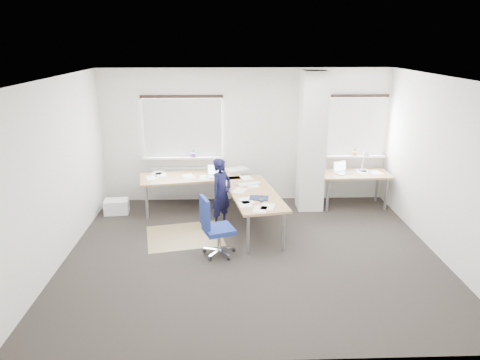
{
  "coord_description": "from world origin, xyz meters",
  "views": [
    {
      "loc": [
        -0.41,
        -6.3,
        3.33
      ],
      "look_at": [
        -0.17,
        0.9,
        0.96
      ],
      "focal_mm": 32.0,
      "sensor_mm": 36.0,
      "label": 1
    }
  ],
  "objects_px": {
    "person": "(221,193)",
    "desk_main": "(223,185)",
    "task_chair": "(217,239)",
    "desk_side": "(354,175)"
  },
  "relations": [
    {
      "from": "task_chair",
      "to": "person",
      "type": "height_order",
      "value": "person"
    },
    {
      "from": "desk_side",
      "to": "task_chair",
      "type": "relative_size",
      "value": 1.4
    },
    {
      "from": "desk_side",
      "to": "person",
      "type": "bearing_deg",
      "value": -162.97
    },
    {
      "from": "desk_side",
      "to": "person",
      "type": "xyz_separation_m",
      "value": [
        -2.73,
        -0.93,
        -0.03
      ]
    },
    {
      "from": "task_chair",
      "to": "desk_main",
      "type": "bearing_deg",
      "value": 66.53
    },
    {
      "from": "task_chair",
      "to": "person",
      "type": "bearing_deg",
      "value": 66.53
    },
    {
      "from": "person",
      "to": "desk_main",
      "type": "bearing_deg",
      "value": 35.42
    },
    {
      "from": "desk_main",
      "to": "task_chair",
      "type": "bearing_deg",
      "value": -103.72
    },
    {
      "from": "person",
      "to": "task_chair",
      "type": "bearing_deg",
      "value": -144.57
    },
    {
      "from": "desk_main",
      "to": "person",
      "type": "height_order",
      "value": "person"
    }
  ]
}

